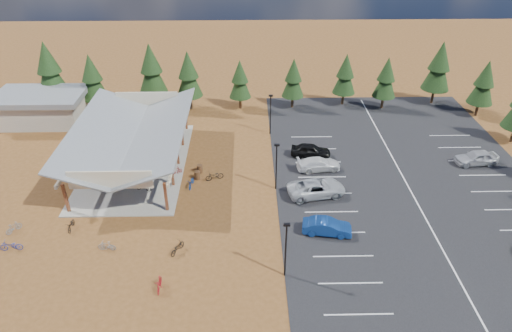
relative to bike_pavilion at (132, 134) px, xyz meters
name	(u,v)px	position (x,y,z in m)	size (l,w,h in m)	color
ground	(225,201)	(10.00, -7.00, -3.82)	(140.00, 140.00, 0.00)	brown
asphalt_lot	(405,181)	(28.50, -4.00, -3.80)	(27.00, 44.00, 0.04)	black
concrete_pad	(137,164)	(0.00, 0.00, -3.77)	(10.60, 18.60, 0.10)	gray
bike_pavilion	(132,134)	(0.00, 0.00, 0.00)	(11.65, 19.40, 4.97)	brown
outbuilding	(42,107)	(-14.00, 11.00, -1.80)	(11.00, 7.00, 3.90)	#ADA593
lamp_post_0	(286,246)	(15.00, -17.00, -0.85)	(0.50, 0.25, 5.14)	black
lamp_post_1	(276,164)	(15.00, -5.00, -0.85)	(0.50, 0.25, 5.14)	black
lamp_post_2	(270,112)	(15.00, 7.00, -0.85)	(0.50, 0.25, 5.14)	black
trash_bin_0	(200,169)	(7.10, -1.74, -3.37)	(0.60, 0.60, 0.90)	#4C301B
trash_bin_1	(197,175)	(6.95, -3.03, -3.37)	(0.60, 0.60, 0.90)	#4C301B
pine_0	(49,69)	(-13.67, 15.00, 1.90)	(4.02, 4.02, 9.36)	#382314
pine_1	(92,77)	(-7.96, 14.02, 1.03)	(3.41, 3.41, 7.95)	#382314
pine_2	(151,69)	(-0.49, 15.66, 1.56)	(3.78, 3.78, 8.82)	#382314
pine_3	(188,74)	(4.52, 14.62, 1.10)	(3.46, 3.46, 8.07)	#382314
pine_4	(240,79)	(11.28, 14.72, 0.34)	(2.93, 2.93, 6.82)	#382314
pine_5	(293,78)	(18.41, 14.83, 0.40)	(2.97, 2.97, 6.93)	#382314
pine_6	(345,74)	(25.52, 15.69, 0.59)	(3.10, 3.10, 7.23)	#382314
pine_7	(386,78)	(30.72, 14.35, 0.55)	(3.08, 3.08, 7.17)	#382314
pine_8	(439,66)	(38.17, 15.88, 1.53)	(3.76, 3.76, 8.76)	#382314
pine_13	(484,83)	(42.62, 11.70, 0.79)	(3.24, 3.24, 7.55)	#382314
bike_0	(104,187)	(-2.08, -5.13, -3.23)	(0.65, 1.88, 0.99)	black
bike_1	(104,171)	(-2.95, -2.08, -3.27)	(0.42, 1.50, 0.90)	#95989C
bike_2	(113,150)	(-3.07, 2.37, -3.29)	(0.57, 1.64, 0.86)	navy
bike_3	(124,137)	(-2.52, 5.52, -3.25)	(0.45, 1.59, 0.96)	#9A1A09
bike_4	(143,187)	(1.77, -5.16, -3.29)	(0.58, 1.65, 0.87)	black
bike_5	(153,173)	(2.27, -2.74, -3.27)	(0.43, 1.51, 0.91)	gray
bike_6	(164,145)	(2.50, 3.45, -3.25)	(0.64, 1.82, 0.96)	navy
bike_7	(152,136)	(0.80, 5.36, -3.18)	(0.51, 1.82, 1.09)	maroon
bike_8	(71,225)	(-3.54, -10.93, -3.39)	(0.58, 1.67, 0.88)	black
bike_9	(14,228)	(-8.48, -11.21, -3.37)	(0.43, 1.52, 0.91)	gray
bike_10	(11,246)	(-7.62, -13.65, -3.34)	(0.65, 1.85, 0.97)	navy
bike_11	(159,284)	(5.44, -18.23, -3.31)	(0.48, 1.72, 1.03)	maroon
bike_12	(177,248)	(6.27, -14.14, -3.36)	(0.62, 1.77, 0.93)	black
bike_13	(107,246)	(0.35, -13.79, -3.37)	(0.43, 1.52, 0.91)	gray
bike_14	(191,182)	(6.48, -4.42, -3.34)	(0.65, 1.86, 0.98)	#13419F
bike_15	(176,171)	(4.60, -2.26, -3.36)	(0.44, 1.56, 0.94)	maroon
bike_16	(215,176)	(8.75, -3.24, -3.32)	(0.67, 1.92, 1.01)	black
car_1	(327,227)	(19.05, -12.05, -3.08)	(1.49, 4.28, 1.41)	navy
car_2	(317,188)	(18.92, -6.20, -2.99)	(2.62, 5.69, 1.58)	#B1B5BA
car_3	(319,164)	(19.80, -1.48, -3.11)	(1.90, 4.67, 1.35)	silver
car_4	(311,150)	(19.28, 1.33, -3.03)	(1.77, 4.41, 1.50)	black
car_8	(476,158)	(37.15, -0.67, -3.00)	(1.85, 4.61, 1.57)	#A3A4AA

